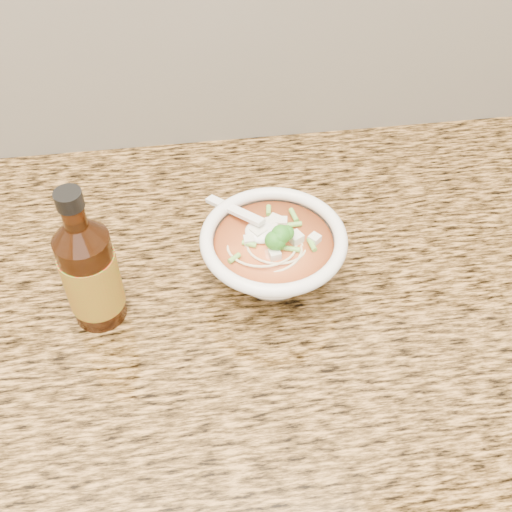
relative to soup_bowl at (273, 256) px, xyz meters
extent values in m
cube|color=black|center=(-0.23, -0.03, -0.51)|extent=(4.00, 0.65, 0.86)
cube|color=#AA773E|center=(-0.23, -0.03, -0.06)|extent=(4.00, 0.68, 0.04)
cylinder|color=white|center=(0.00, 0.00, -0.04)|extent=(0.07, 0.07, 0.01)
torus|color=white|center=(0.00, 0.00, 0.03)|extent=(0.17, 0.17, 0.02)
torus|color=beige|center=(0.00, 0.00, 0.02)|extent=(0.05, 0.05, 0.00)
torus|color=beige|center=(0.01, 0.00, 0.02)|extent=(0.08, 0.08, 0.00)
torus|color=beige|center=(-0.01, 0.00, 0.02)|extent=(0.10, 0.10, 0.00)
torus|color=beige|center=(-0.01, 0.01, 0.02)|extent=(0.08, 0.08, 0.00)
torus|color=beige|center=(0.00, 0.00, 0.02)|extent=(0.12, 0.12, 0.00)
torus|color=beige|center=(0.00, 0.01, 0.02)|extent=(0.08, 0.08, 0.00)
torus|color=beige|center=(0.01, 0.01, 0.02)|extent=(0.10, 0.10, 0.00)
cube|color=silver|center=(-0.01, 0.02, 0.03)|extent=(0.01, 0.01, 0.01)
cube|color=silver|center=(-0.03, -0.01, 0.03)|extent=(0.01, 0.01, 0.01)
cube|color=silver|center=(0.01, 0.03, 0.03)|extent=(0.02, 0.02, 0.01)
cube|color=silver|center=(0.01, -0.02, 0.03)|extent=(0.02, 0.02, 0.01)
cube|color=silver|center=(-0.02, 0.03, 0.03)|extent=(0.01, 0.01, 0.01)
cube|color=silver|center=(-0.02, -0.04, 0.03)|extent=(0.01, 0.01, 0.01)
cube|color=silver|center=(0.00, -0.05, 0.03)|extent=(0.02, 0.02, 0.01)
cube|color=silver|center=(-0.02, -0.04, 0.03)|extent=(0.01, 0.01, 0.01)
cube|color=silver|center=(-0.01, -0.04, 0.03)|extent=(0.02, 0.02, 0.01)
ellipsoid|color=#196014|center=(0.00, -0.01, 0.04)|extent=(0.03, 0.03, 0.03)
cylinder|color=#71B947|center=(-0.01, 0.03, 0.03)|extent=(0.01, 0.02, 0.01)
cylinder|color=#71B947|center=(0.05, 0.00, 0.03)|extent=(0.01, 0.02, 0.01)
cylinder|color=#71B947|center=(-0.02, -0.02, 0.03)|extent=(0.02, 0.02, 0.01)
cylinder|color=#71B947|center=(0.00, 0.04, 0.03)|extent=(0.02, 0.01, 0.01)
cylinder|color=#71B947|center=(0.00, 0.05, 0.03)|extent=(0.01, 0.02, 0.01)
cylinder|color=#71B947|center=(-0.02, 0.03, 0.03)|extent=(0.01, 0.02, 0.01)
cylinder|color=#71B947|center=(0.01, 0.05, 0.03)|extent=(0.01, 0.02, 0.01)
cylinder|color=#71B947|center=(-0.03, 0.00, 0.03)|extent=(0.02, 0.01, 0.01)
ellipsoid|color=white|center=(-0.01, 0.01, 0.03)|extent=(0.04, 0.04, 0.01)
cube|color=white|center=(-0.04, 0.05, 0.03)|extent=(0.06, 0.08, 0.02)
cylinder|color=#401B08|center=(-0.20, -0.02, 0.02)|extent=(0.07, 0.07, 0.12)
cylinder|color=#401B08|center=(-0.20, -0.02, 0.11)|extent=(0.03, 0.03, 0.03)
cylinder|color=black|center=(-0.20, -0.02, 0.14)|extent=(0.03, 0.03, 0.02)
cylinder|color=red|center=(-0.20, -0.02, 0.02)|extent=(0.07, 0.07, 0.08)
camera|label=1|loc=(-0.09, -0.49, 0.55)|focal=45.00mm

